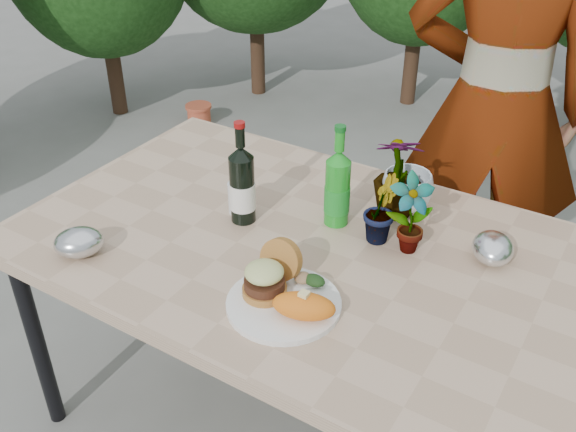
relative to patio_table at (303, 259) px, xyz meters
The scene contains 18 objects.
ground 0.69m from the patio_table, ahead, with size 80.00×80.00×0.00m, color slate.
patio_table is the anchor object (origin of this frame).
shrub_hedge 1.60m from the patio_table, 80.74° to the left, with size 6.93×4.97×2.11m.
dinner_plate 0.28m from the patio_table, 69.10° to the right, with size 0.28×0.28×0.01m, color white.
burger_stack 0.27m from the patio_table, 79.72° to the right, with size 0.11×0.16×0.11m.
sweet_potato 0.34m from the patio_table, 59.05° to the right, with size 0.15×0.08×0.06m, color orange.
grilled_veg 0.22m from the patio_table, 54.89° to the right, with size 0.08×0.05×0.03m.
wine_bottle 0.27m from the patio_table, behind, with size 0.07×0.07×0.31m.
sparkling_water 0.22m from the patio_table, 78.51° to the left, with size 0.07×0.07×0.31m.
plastic_cup 0.27m from the patio_table, behind, with size 0.07×0.07×0.10m, color silver.
seedling_left 0.33m from the patio_table, 24.21° to the left, with size 0.12×0.08×0.23m, color #1F551D.
seedling_mid 0.26m from the patio_table, 37.41° to the left, with size 0.11×0.09×0.19m, color #22551D.
seedling_right 0.37m from the patio_table, 61.51° to the left, with size 0.14×0.14×0.25m, color #255F20.
blue_bowl 0.38m from the patio_table, 61.90° to the left, with size 0.15×0.15×0.12m, color white.
foil_packet_left 0.61m from the patio_table, 142.76° to the right, with size 0.13×0.11×0.08m, color silver.
foil_packet_right 0.51m from the patio_table, 22.50° to the left, with size 0.13×0.11×0.08m, color silver.
person 0.91m from the patio_table, 72.92° to the left, with size 0.66×0.43×1.80m, color #95634A.
terracotta_pot 2.57m from the patio_table, 136.39° to the left, with size 0.17×0.17×0.14m.
Camera 1 is at (0.73, -1.26, 1.77)m, focal length 40.00 mm.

